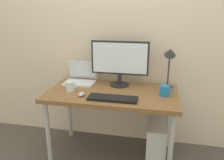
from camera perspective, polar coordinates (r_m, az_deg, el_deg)
name	(u,v)px	position (r m, az deg, el deg)	size (l,w,h in m)	color
ground_plane	(112,154)	(2.50, 0.00, -18.52)	(6.00, 6.00, 0.00)	#4C4742
back_wall	(119,27)	(2.41, 1.91, 13.42)	(4.40, 0.04, 2.60)	beige
desk	(112,98)	(2.18, 0.00, -4.71)	(1.26, 0.66, 0.72)	brown
monitor	(120,61)	(2.26, 2.00, 5.02)	(0.59, 0.20, 0.47)	#232328
laptop	(81,77)	(2.44, -8.01, 0.68)	(0.32, 0.27, 0.23)	silver
desk_lamp	(170,58)	(2.23, 14.62, 5.39)	(0.11, 0.16, 0.44)	#333338
keyboard	(113,98)	(1.97, 0.17, -4.74)	(0.44, 0.14, 0.02)	black
mouse	(82,94)	(2.07, -7.84, -3.62)	(0.06, 0.09, 0.03)	#B2B2B7
coffee_mug	(165,91)	(2.11, 13.43, -2.66)	(0.12, 0.09, 0.10)	#1E72BF
glass_cup	(70,86)	(2.20, -10.69, -1.58)	(0.12, 0.09, 0.10)	silver
computer_tower	(156,142)	(2.35, 11.23, -15.46)	(0.18, 0.36, 0.42)	silver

